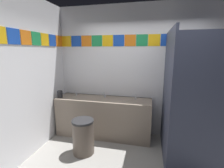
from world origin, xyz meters
TOP-DOWN VIEW (x-y plane):
  - wall_back at (-0.00, 1.45)m, footprint 3.72×0.09m
  - wall_side at (-1.90, 0.00)m, footprint 0.09×2.82m
  - vanity_counter at (-0.77, 1.13)m, footprint 2.07×0.56m
  - faucet_left at (-1.46, 1.22)m, footprint 0.04×0.10m
  - faucet_center at (-0.77, 1.22)m, footprint 0.04×0.10m
  - faucet_right at (-0.08, 1.22)m, footprint 0.04×0.10m
  - soap_dispenser at (-1.73, 0.97)m, footprint 0.09×0.09m
  - stall_divider at (0.68, 0.49)m, footprint 0.92×1.34m
  - toilet at (0.99, 0.98)m, footprint 0.39×0.49m
  - trash_bin at (-0.96, 0.40)m, footprint 0.40×0.40m

SIDE VIEW (x-z plane):
  - toilet at x=0.99m, z-range -0.07..0.67m
  - trash_bin at x=-0.96m, z-range 0.00..0.65m
  - vanity_counter at x=-0.77m, z-range 0.01..0.87m
  - faucet_left at x=-1.46m, z-range 0.84..0.98m
  - faucet_center at x=-0.77m, z-range 0.84..0.98m
  - faucet_right at x=-0.08m, z-range 0.84..0.98m
  - soap_dispenser at x=-1.73m, z-range 0.86..1.02m
  - stall_divider at x=0.68m, z-range 0.00..2.23m
  - wall_side at x=-1.90m, z-range 0.01..2.86m
  - wall_back at x=0.00m, z-range 0.01..2.86m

